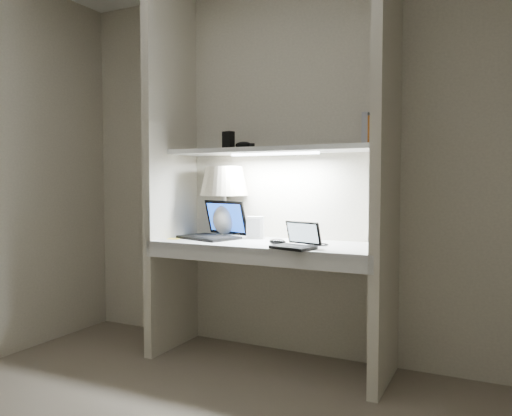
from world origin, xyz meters
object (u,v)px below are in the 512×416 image
Objects in this scene: speaker at (256,228)px; book_row at (379,130)px; laptop_main at (215,230)px; table_lamp at (224,190)px; laptop_netbook at (297,242)px.

book_row is at bearing -14.50° from speaker.
speaker is at bearing 34.98° from laptop_main.
speaker is at bearing -3.42° from table_lamp.
laptop_main is 0.28m from speaker.
speaker is 1.01m from book_row.
table_lamp is at bearing 98.68° from laptop_main.
laptop_main is 1.65× the size of laptop_netbook.
laptop_main is at bearing -98.48° from table_lamp.
table_lamp is 3.23× the size of speaker.
laptop_main reaches higher than laptop_netbook.
table_lamp is at bearing 158.12° from speaker.
laptop_main is at bearing -172.50° from book_row.
laptop_netbook is at bearing -2.24° from laptop_main.
speaker is at bearing -176.04° from book_row.
table_lamp is 0.81m from laptop_netbook.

